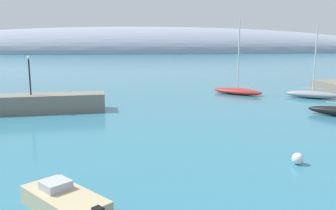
% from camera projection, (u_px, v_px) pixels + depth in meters
% --- Properties ---
extents(breakwater_rocks, '(20.84, 5.24, 1.96)m').
position_uv_depth(breakwater_rocks, '(8.00, 104.00, 38.06)').
color(breakwater_rocks, gray).
rests_on(breakwater_rocks, ground).
extents(distant_ridge, '(388.26, 76.56, 36.48)m').
position_uv_depth(distant_ridge, '(146.00, 53.00, 252.75)').
color(distant_ridge, '#8E99AD').
rests_on(distant_ridge, ground).
extents(sailboat_grey_near_shore, '(7.10, 5.80, 9.96)m').
position_uv_depth(sailboat_grey_near_shore, '(313.00, 94.00, 48.30)').
color(sailboat_grey_near_shore, gray).
rests_on(sailboat_grey_near_shore, water).
extents(sailboat_red_outer_mooring, '(7.26, 6.96, 10.77)m').
position_uv_depth(sailboat_red_outer_mooring, '(237.00, 91.00, 51.83)').
color(sailboat_red_outer_mooring, red).
rests_on(sailboat_red_outer_mooring, water).
extents(motorboat_sand_alongside_breakwater, '(4.56, 4.84, 1.26)m').
position_uv_depth(motorboat_sand_alongside_breakwater, '(65.00, 201.00, 16.05)').
color(motorboat_sand_alongside_breakwater, '#C6B284').
rests_on(motorboat_sand_alongside_breakwater, water).
extents(mooring_buoy_white, '(0.74, 0.74, 0.74)m').
position_uv_depth(mooring_buoy_white, '(298.00, 159.00, 22.22)').
color(mooring_buoy_white, silver).
rests_on(mooring_buoy_white, water).
extents(harbor_lamp_post, '(0.36, 0.36, 4.23)m').
position_uv_depth(harbor_lamp_post, '(29.00, 71.00, 37.73)').
color(harbor_lamp_post, black).
rests_on(harbor_lamp_post, breakwater_rocks).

